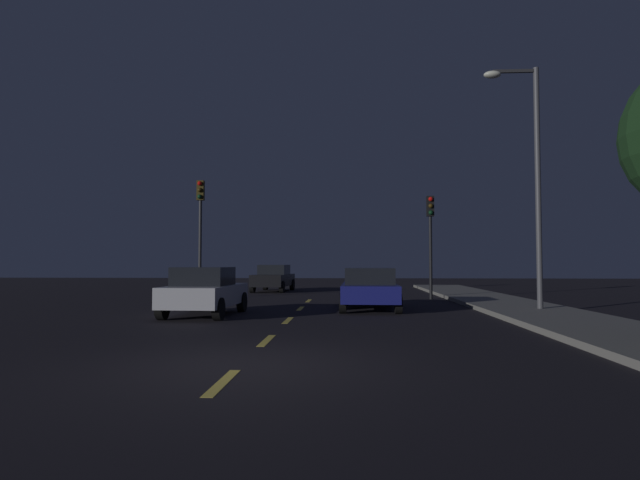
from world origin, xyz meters
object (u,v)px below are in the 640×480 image
at_px(car_adjacent_lane, 205,291).
at_px(car_oncoming_far, 274,278).
at_px(traffic_signal_right, 430,226).
at_px(traffic_signal_left, 200,216).
at_px(street_lamp_right, 530,166).
at_px(car_stopped_ahead, 370,288).

bearing_deg(car_adjacent_lane, car_oncoming_far, 89.40).
bearing_deg(car_oncoming_far, traffic_signal_right, -37.50).
relative_size(traffic_signal_left, traffic_signal_right, 1.17).
bearing_deg(traffic_signal_left, car_adjacent_lane, -72.79).
relative_size(car_adjacent_lane, street_lamp_right, 0.49).
height_order(car_adjacent_lane, car_oncoming_far, car_oncoming_far).
bearing_deg(street_lamp_right, car_stopped_ahead, 167.35).
relative_size(traffic_signal_right, car_oncoming_far, 1.09).
distance_m(car_adjacent_lane, street_lamp_right, 11.07).
bearing_deg(car_stopped_ahead, car_adjacent_lane, -153.91).
distance_m(traffic_signal_left, car_oncoming_far, 7.17).
xyz_separation_m(traffic_signal_right, car_oncoming_far, (-7.86, 6.03, -2.46)).
bearing_deg(traffic_signal_left, car_stopped_ahead, -34.35).
distance_m(traffic_signal_right, car_oncoming_far, 10.21).
bearing_deg(car_oncoming_far, car_adjacent_lane, -90.60).
height_order(traffic_signal_left, car_oncoming_far, traffic_signal_left).
bearing_deg(car_adjacent_lane, traffic_signal_right, 43.48).
height_order(traffic_signal_left, car_stopped_ahead, traffic_signal_left).
bearing_deg(traffic_signal_left, traffic_signal_right, -0.01).
xyz_separation_m(car_stopped_ahead, car_oncoming_far, (-4.96, 11.13, 0.03)).
height_order(car_stopped_ahead, car_oncoming_far, car_oncoming_far).
xyz_separation_m(car_oncoming_far, street_lamp_right, (10.10, -12.28, 3.96)).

